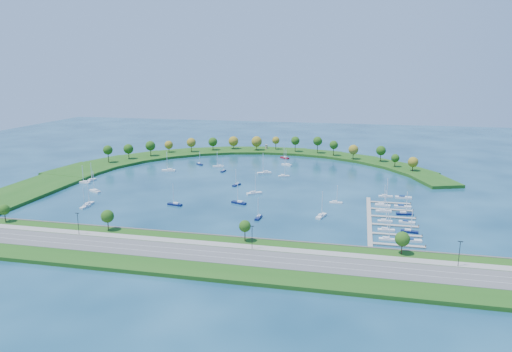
% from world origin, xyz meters
% --- Properties ---
extents(ground, '(700.00, 700.00, 0.00)m').
position_xyz_m(ground, '(0.00, 0.00, 0.00)').
color(ground, '#07273E').
rests_on(ground, ground).
extents(south_shoreline, '(420.00, 43.10, 11.60)m').
position_xyz_m(south_shoreline, '(0.03, -122.88, 1.00)').
color(south_shoreline, '#194B14').
rests_on(south_shoreline, ground).
extents(breakwater, '(286.74, 247.64, 2.00)m').
position_xyz_m(breakwater, '(-46.33, 48.72, 0.99)').
color(breakwater, '#194B14').
rests_on(breakwater, ground).
extents(breakwater_trees, '(236.25, 94.13, 14.45)m').
position_xyz_m(breakwater_trees, '(-16.56, 89.82, 10.15)').
color(breakwater_trees, '#382314').
rests_on(breakwater_trees, breakwater).
extents(harbor_tower, '(2.60, 2.60, 3.90)m').
position_xyz_m(harbor_tower, '(-11.00, 120.99, 4.01)').
color(harbor_tower, gray).
rests_on(harbor_tower, breakwater).
extents(dock_system, '(24.28, 82.00, 1.60)m').
position_xyz_m(dock_system, '(85.30, -61.00, 0.35)').
color(dock_system, gray).
rests_on(dock_system, ground).
extents(moored_boat_0, '(8.52, 3.33, 12.20)m').
position_xyz_m(moored_boat_0, '(-104.92, -23.42, 0.91)').
color(moored_boat_0, silver).
rests_on(moored_boat_0, ground).
extents(moored_boat_1, '(8.74, 4.32, 12.38)m').
position_xyz_m(moored_boat_1, '(-33.32, 44.51, 0.92)').
color(moored_boat_1, silver).
rests_on(moored_boat_1, ground).
extents(moored_boat_2, '(6.70, 6.24, 10.53)m').
position_xyz_m(moored_boat_2, '(-50.35, 50.06, 0.87)').
color(moored_boat_2, '#0A1341').
rests_on(moored_boat_2, ground).
extents(moored_boat_3, '(10.44, 7.22, 15.07)m').
position_xyz_m(moored_boat_3, '(5.63, 29.68, 1.01)').
color(moored_boat_3, silver).
rests_on(moored_boat_3, ground).
extents(moored_boat_4, '(7.34, 2.78, 10.54)m').
position_xyz_m(moored_boat_4, '(59.94, -34.81, 0.87)').
color(moored_boat_4, silver).
rests_on(moored_boat_4, ground).
extents(moored_boat_5, '(3.04, 8.70, 12.56)m').
position_xyz_m(moored_boat_5, '(-103.84, -16.95, 0.92)').
color(moored_boat_5, silver).
rests_on(moored_boat_5, ground).
extents(moored_boat_6, '(4.36, 7.76, 11.00)m').
position_xyz_m(moored_boat_6, '(-5.12, -7.55, 0.88)').
color(moored_boat_6, '#0A1341').
rests_on(moored_boat_6, ground).
extents(moored_boat_7, '(5.17, 9.54, 13.51)m').
position_xyz_m(moored_boat_7, '(54.04, -61.50, 0.95)').
color(moored_boat_7, silver).
rests_on(moored_boat_7, ground).
extents(moored_boat_8, '(9.22, 5.52, 13.10)m').
position_xyz_m(moored_boat_8, '(6.79, -47.23, 0.94)').
color(moored_boat_8, '#0A1341').
rests_on(moored_boat_8, ground).
extents(moored_boat_9, '(10.25, 4.28, 14.61)m').
position_xyz_m(moored_boat_9, '(-64.84, 22.79, 0.99)').
color(moored_boat_9, silver).
rests_on(moored_boat_9, ground).
extents(moored_boat_10, '(2.55, 8.55, 12.51)m').
position_xyz_m(moored_boat_10, '(-74.36, -68.00, 0.92)').
color(moored_boat_10, silver).
rests_on(moored_boat_10, ground).
extents(moored_boat_11, '(2.67, 7.74, 11.19)m').
position_xyz_m(moored_boat_11, '(-73.52, -72.46, 0.88)').
color(moored_boat_11, silver).
rests_on(moored_boat_11, ground).
extents(moored_boat_12, '(2.61, 7.71, 11.15)m').
position_xyz_m(moored_boat_12, '(23.09, -70.59, 0.88)').
color(moored_boat_12, '#0A1341').
rests_on(moored_boat_12, ground).
extents(moored_boat_13, '(9.22, 6.42, 13.33)m').
position_xyz_m(moored_boat_13, '(-85.88, -42.01, 0.95)').
color(moored_boat_13, silver).
rests_on(moored_boat_13, ground).
extents(moored_boat_14, '(8.77, 3.89, 12.46)m').
position_xyz_m(moored_boat_14, '(-27.20, -57.99, 0.92)').
color(moored_boat_14, '#0A1341').
rests_on(moored_boat_14, ground).
extents(moored_boat_15, '(2.67, 6.69, 9.56)m').
position_xyz_m(moored_boat_15, '(-25.19, 30.40, 0.85)').
color(moored_boat_15, '#0A1341').
rests_on(moored_boat_15, ground).
extents(moored_boat_16, '(8.85, 5.81, 12.68)m').
position_xyz_m(moored_boat_16, '(16.87, 61.60, 0.93)').
color(moored_boat_16, silver).
rests_on(moored_boat_16, ground).
extents(moored_boat_17, '(9.24, 7.58, 13.87)m').
position_xyz_m(moored_boat_17, '(10.69, -25.81, 0.96)').
color(moored_boat_17, silver).
rests_on(moored_boat_17, ground).
extents(moored_boat_18, '(7.99, 4.59, 11.34)m').
position_xyz_m(moored_boat_18, '(20.80, 23.79, 0.89)').
color(moored_boat_18, silver).
rests_on(moored_boat_18, ground).
extents(moored_boat_19, '(8.36, 6.60, 12.41)m').
position_xyz_m(moored_boat_19, '(10.86, 89.95, 0.92)').
color(moored_boat_19, maroon).
rests_on(moored_boat_19, ground).
extents(docked_boat_0, '(7.56, 2.14, 11.11)m').
position_xyz_m(docked_boat_0, '(85.53, -88.21, 0.88)').
color(docked_boat_0, silver).
rests_on(docked_boat_0, ground).
extents(docked_boat_1, '(8.41, 2.89, 1.69)m').
position_xyz_m(docked_boat_1, '(95.98, -87.47, 0.62)').
color(docked_boat_1, silver).
rests_on(docked_boat_1, ground).
extents(docked_boat_2, '(7.89, 2.61, 11.45)m').
position_xyz_m(docked_boat_2, '(85.53, -75.72, 0.89)').
color(docked_boat_2, silver).
rests_on(docked_boat_2, ground).
extents(docked_boat_3, '(8.08, 3.33, 11.53)m').
position_xyz_m(docked_boat_3, '(96.03, -75.57, 0.89)').
color(docked_boat_3, '#0A1341').
rests_on(docked_boat_3, ground).
extents(docked_boat_4, '(7.17, 2.37, 10.40)m').
position_xyz_m(docked_boat_4, '(85.54, -62.39, 0.86)').
color(docked_boat_4, silver).
rests_on(docked_boat_4, ground).
extents(docked_boat_5, '(8.01, 3.24, 1.59)m').
position_xyz_m(docked_boat_5, '(95.99, -61.76, 0.58)').
color(docked_boat_5, silver).
rests_on(docked_boat_5, ground).
extents(docked_boat_6, '(8.29, 3.12, 11.89)m').
position_xyz_m(docked_boat_6, '(85.52, -45.74, 0.90)').
color(docked_boat_6, silver).
rests_on(docked_boat_6, ground).
extents(docked_boat_7, '(8.73, 3.51, 12.47)m').
position_xyz_m(docked_boat_7, '(96.01, -48.09, 0.92)').
color(docked_boat_7, '#0A1341').
rests_on(docked_boat_7, ground).
extents(docked_boat_8, '(8.57, 3.60, 12.22)m').
position_xyz_m(docked_boat_8, '(85.52, -34.64, 0.91)').
color(docked_boat_8, silver).
rests_on(docked_boat_8, ground).
extents(docked_boat_9, '(9.09, 2.88, 1.83)m').
position_xyz_m(docked_boat_9, '(95.97, -35.01, 0.67)').
color(docked_boat_9, silver).
rests_on(docked_boat_9, ground).
extents(docked_boat_10, '(8.16, 3.27, 11.66)m').
position_xyz_m(docked_boat_10, '(87.92, -15.47, 0.90)').
color(docked_boat_10, silver).
rests_on(docked_boat_10, ground).
extents(docked_boat_11, '(9.40, 2.80, 1.91)m').
position_xyz_m(docked_boat_11, '(97.86, -15.79, 0.70)').
color(docked_boat_11, silver).
rests_on(docked_boat_11, ground).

